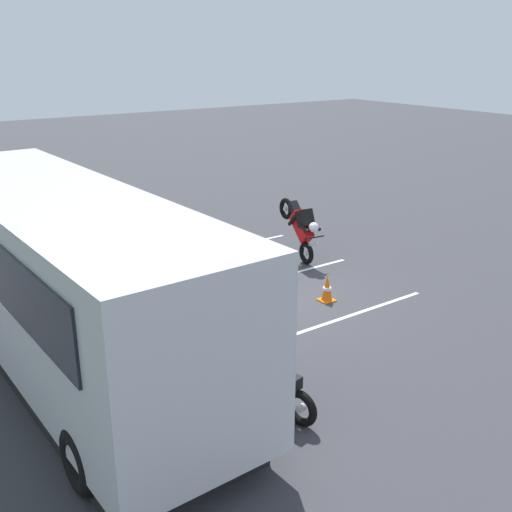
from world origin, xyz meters
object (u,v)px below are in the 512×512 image
Objects in this scene: spectator_far_left at (261,316)px; parked_motorcycle_silver at (266,381)px; spectator_right at (165,263)px; stunt_motorcycle at (301,225)px; spectator_left at (204,300)px; spectator_centre at (180,278)px; tour_bus at (64,282)px; traffic_cone at (327,288)px.

parked_motorcycle_silver is at bearing 149.48° from spectator_far_left.
stunt_motorcycle is at bearing -80.00° from spectator_right.
spectator_centre is at bearing -2.63° from spectator_left.
spectator_right reaches higher than parked_motorcycle_silver.
tour_bus is at bearing 34.10° from parked_motorcycle_silver.
spectator_far_left reaches higher than parked_motorcycle_silver.
spectator_right is (2.16, -0.27, 0.03)m from spectator_left.
spectator_far_left is at bearing -171.75° from spectator_centre.
spectator_right is 0.87× the size of stunt_motorcycle.
spectator_far_left is 2.85× the size of traffic_cone.
spectator_left is 3.54m from traffic_cone.
parked_motorcycle_silver is 7.22m from stunt_motorcycle.
tour_bus is 4.77× the size of parked_motorcycle_silver.
stunt_motorcycle is (2.14, -7.02, -0.64)m from tour_bus.
parked_motorcycle_silver reaches higher than traffic_cone.
spectator_left is 0.94× the size of spectator_centre.
spectator_far_left is 6.03m from stunt_motorcycle.
spectator_far_left is at bearing -30.52° from parked_motorcycle_silver.
spectator_centre reaches higher than parked_motorcycle_silver.
spectator_centre is 1.04× the size of spectator_right.
stunt_motorcycle is 3.20× the size of traffic_cone.
tour_bus is at bearing 52.36° from spectator_far_left.
spectator_left reaches higher than traffic_cone.
spectator_far_left is 1.02× the size of spectator_right.
tour_bus reaches higher than traffic_cone.
spectator_right is at bearing -11.11° from spectator_centre.
spectator_left is 0.97× the size of spectator_right.
stunt_motorcycle is 2.89m from traffic_cone.
traffic_cone is at bearing -60.42° from spectator_far_left.
spectator_centre reaches higher than spectator_left.
tour_bus is 5.40× the size of spectator_far_left.
spectator_far_left reaches higher than spectator_left.
spectator_centre is (2.38, 0.35, 0.02)m from spectator_far_left.
stunt_motorcycle is at bearing -42.65° from parked_motorcycle_silver.
spectator_right is at bearing -62.43° from tour_bus.
traffic_cone is (1.73, -3.05, -0.77)m from spectator_far_left.
spectator_left is 2.17m from spectator_right.
spectator_far_left reaches higher than spectator_right.
spectator_centre reaches higher than spectator_far_left.
spectator_far_left is (-2.12, -2.75, -0.57)m from tour_bus.
tour_bus is at bearing 86.19° from traffic_cone.
tour_bus reaches higher than spectator_centre.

